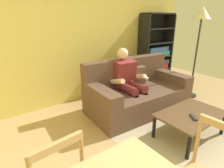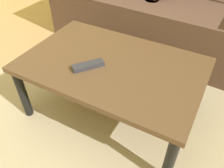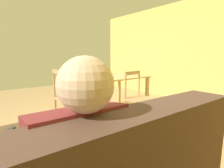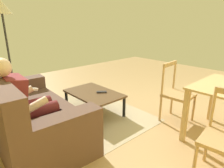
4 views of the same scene
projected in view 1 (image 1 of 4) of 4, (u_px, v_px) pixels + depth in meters
name	position (u px, v px, depth m)	size (l,w,h in m)	color
wall_back	(62.00, 40.00, 3.57)	(6.54, 0.12, 2.56)	#DBC660
couch	(136.00, 93.00, 3.57)	(1.95, 1.06, 0.95)	brown
person_lounging	(128.00, 80.00, 3.41)	(0.61, 0.85, 1.17)	maroon
coffee_table	(191.00, 116.00, 2.71)	(0.99, 0.64, 0.38)	brown
tv_remote	(194.00, 117.00, 2.57)	(0.05, 0.17, 0.02)	#2D2D38
bookshelf	(155.00, 57.00, 4.92)	(0.97, 0.36, 1.81)	black
area_rug	(188.00, 135.00, 2.82)	(2.00, 1.40, 0.01)	tan
floor_lamp	(201.00, 22.00, 3.73)	(0.36, 0.36, 1.91)	black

